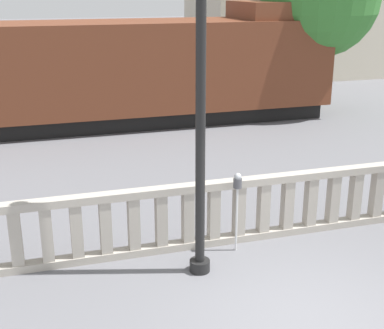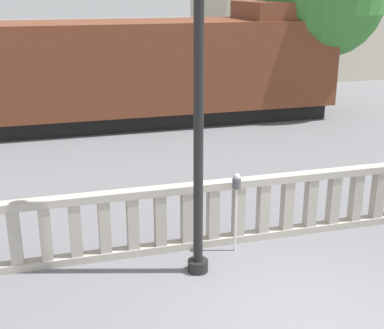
{
  "view_description": "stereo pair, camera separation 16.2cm",
  "coord_description": "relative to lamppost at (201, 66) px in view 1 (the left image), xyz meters",
  "views": [
    {
      "loc": [
        -3.53,
        -5.72,
        4.63
      ],
      "look_at": [
        -0.62,
        3.86,
        1.27
      ],
      "focal_mm": 50.0,
      "sensor_mm": 36.0,
      "label": 1
    },
    {
      "loc": [
        -3.37,
        -5.77,
        4.63
      ],
      "look_at": [
        -0.62,
        3.86,
        1.27
      ],
      "focal_mm": 50.0,
      "sensor_mm": 36.0,
      "label": 2
    }
  ],
  "objects": [
    {
      "name": "balustrade",
      "position": [
        1.05,
        0.88,
        -2.85
      ],
      "size": [
        14.92,
        0.24,
        1.25
      ],
      "color": "#ADA599",
      "rests_on": "ground"
    },
    {
      "name": "lamppost",
      "position": [
        0.0,
        0.0,
        0.0
      ],
      "size": [
        0.35,
        0.35,
        6.97
      ],
      "color": "black",
      "rests_on": "ground"
    },
    {
      "name": "ground_plane",
      "position": [
        1.05,
        -1.98,
        -3.48
      ],
      "size": [
        160.0,
        160.0,
        0.0
      ],
      "primitive_type": "plane",
      "color": "slate"
    },
    {
      "name": "train_near",
      "position": [
        -2.69,
        10.6,
        -1.63
      ],
      "size": [
        21.46,
        3.17,
        4.11
      ],
      "color": "black",
      "rests_on": "ground"
    },
    {
      "name": "parking_meter",
      "position": [
        0.86,
        0.53,
        -2.29
      ],
      "size": [
        0.16,
        0.16,
        1.51
      ],
      "color": "silver",
      "rests_on": "ground"
    }
  ]
}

